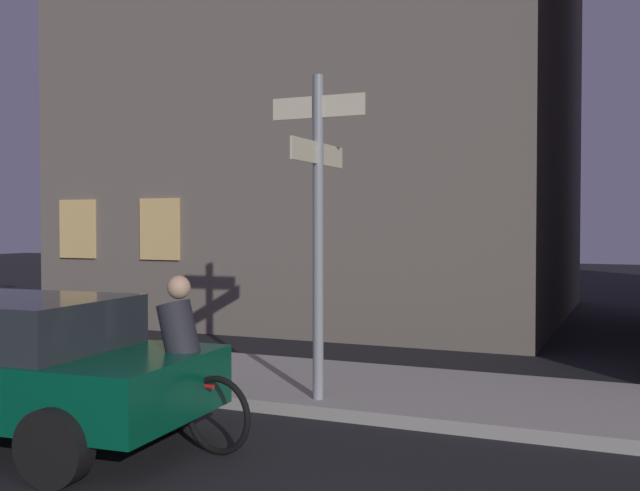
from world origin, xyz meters
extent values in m
cube|color=#9E9991|center=(0.00, 6.18, 0.07)|extent=(40.00, 2.58, 0.14)
cylinder|color=gray|center=(-0.95, 5.22, 1.94)|extent=(0.12, 0.12, 3.59)
cube|color=beige|center=(-0.95, 5.22, 3.38)|extent=(1.10, 0.03, 0.24)
cube|color=beige|center=(-0.95, 5.22, 2.87)|extent=(0.03, 1.38, 0.24)
cube|color=#05472D|center=(-3.30, 2.96, 0.63)|extent=(4.17, 1.99, 0.56)
cube|color=#23282D|center=(-3.19, 2.97, 1.15)|extent=(2.14, 1.73, 0.48)
cylinder|color=black|center=(-1.91, 2.18, 0.32)|extent=(0.65, 0.26, 0.64)
cylinder|color=black|center=(-2.02, 3.92, 0.32)|extent=(0.65, 0.26, 0.64)
torus|color=black|center=(-2.25, 3.54, 0.36)|extent=(0.72, 0.14, 0.72)
torus|color=black|center=(-1.15, 3.42, 0.36)|extent=(0.72, 0.14, 0.72)
cylinder|color=red|center=(-1.70, 3.48, 0.61)|extent=(1.00, 0.16, 0.04)
cylinder|color=#26262D|center=(-1.60, 3.47, 1.08)|extent=(0.49, 0.37, 0.61)
sphere|color=tan|center=(-1.60, 3.47, 1.50)|extent=(0.22, 0.22, 0.22)
cylinder|color=black|center=(-1.66, 3.38, 0.58)|extent=(0.35, 0.16, 0.55)
cylinder|color=black|center=(-1.64, 3.56, 0.58)|extent=(0.35, 0.16, 0.55)
cube|color=#F2C672|center=(-8.33, 9.73, 2.00)|extent=(0.90, 0.06, 1.20)
cube|color=#F2C672|center=(-6.30, 9.73, 2.00)|extent=(0.90, 0.06, 1.20)
camera|label=1|loc=(2.35, -2.34, 2.08)|focal=41.80mm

